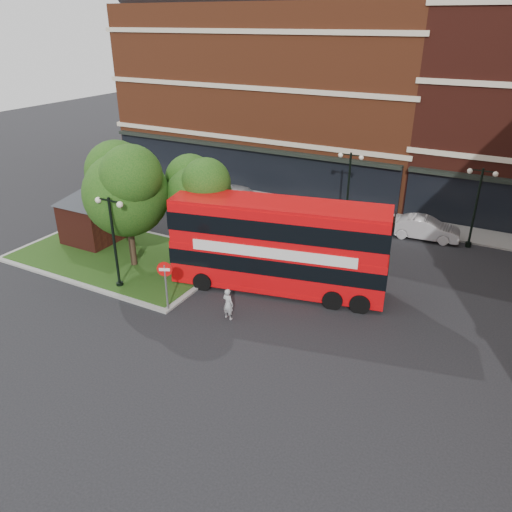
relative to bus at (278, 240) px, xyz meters
The scene contains 15 objects.
ground 5.27m from the bus, 114.43° to the right, with size 120.00×120.00×0.00m, color black.
pavement_far 12.83m from the bus, 98.53° to the left, with size 44.00×3.00×0.12m, color slate.
terrace_far_left 22.62m from the bus, 116.35° to the left, with size 26.00×12.00×14.00m, color brown.
traffic_island 10.28m from the bus, behind, with size 12.60×7.60×0.15m.
kiosk 12.87m from the bus, behind, with size 6.51×6.51×3.60m.
tree_island_west 8.83m from the bus, 169.81° to the right, with size 5.40×4.71×7.21m.
tree_island_east 5.72m from the bus, 169.92° to the left, with size 4.46×3.90×6.29m.
lamp_island 8.33m from the bus, 152.11° to the right, with size 1.72×0.36×5.00m.
lamp_far_left 10.41m from the bus, 89.23° to the left, with size 1.72×0.36×5.00m.
lamp_far_right 13.21m from the bus, 51.96° to the left, with size 1.72×0.36×5.00m.
bus is the anchor object (origin of this frame).
woman 4.30m from the bus, 101.26° to the right, with size 0.58×0.38×1.58m, color #9C9C9F.
car_silver 13.39m from the bus, 128.18° to the left, with size 1.77×4.40×1.50m, color #A1A3A8.
car_white 11.90m from the bus, 62.51° to the left, with size 1.51×4.32×1.42m, color silver.
no_entry_sign 5.94m from the bus, 128.54° to the right, with size 0.69×0.35×2.65m.
Camera 1 is at (11.80, -16.73, 12.85)m, focal length 35.00 mm.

